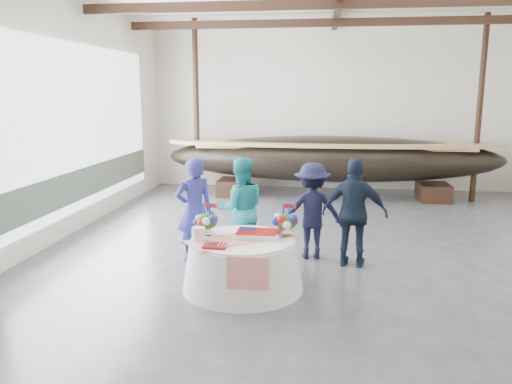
# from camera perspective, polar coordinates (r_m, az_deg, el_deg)

# --- Properties ---
(floor) EXTENTS (10.00, 12.00, 0.01)m
(floor) POSITION_cam_1_polar(r_m,az_deg,el_deg) (8.58, 8.97, -6.96)
(floor) COLOR #3D3D42
(floor) RESTS_ON ground
(wall_back) EXTENTS (10.00, 0.02, 4.50)m
(wall_back) POSITION_cam_1_polar(r_m,az_deg,el_deg) (14.16, 8.66, 9.48)
(wall_back) COLOR silver
(wall_back) RESTS_ON ground
(wall_front) EXTENTS (10.00, 0.02, 4.50)m
(wall_front) POSITION_cam_1_polar(r_m,az_deg,el_deg) (2.21, 14.50, -0.02)
(wall_front) COLOR silver
(wall_front) RESTS_ON ground
(wall_left) EXTENTS (0.02, 12.00, 4.50)m
(wall_left) POSITION_cam_1_polar(r_m,az_deg,el_deg) (9.43, -22.86, 7.88)
(wall_left) COLOR silver
(wall_left) RESTS_ON ground
(pavilion_structure) EXTENTS (9.80, 11.76, 4.50)m
(pavilion_structure) POSITION_cam_1_polar(r_m,az_deg,el_deg) (9.05, 9.67, 19.62)
(pavilion_structure) COLOR black
(pavilion_structure) RESTS_ON ground
(open_bay) EXTENTS (0.03, 7.00, 3.20)m
(open_bay) POSITION_cam_1_polar(r_m,az_deg,el_deg) (10.31, -19.66, 5.96)
(open_bay) COLOR silver
(open_bay) RESTS_ON ground
(longboat_display) EXTENTS (8.52, 1.70, 1.60)m
(longboat_display) POSITION_cam_1_polar(r_m,az_deg,el_deg) (12.88, 8.65, 3.82)
(longboat_display) COLOR black
(longboat_display) RESTS_ON ground
(banquet_table) EXTENTS (1.66, 1.66, 0.72)m
(banquet_table) POSITION_cam_1_polar(r_m,az_deg,el_deg) (6.93, -1.51, -8.18)
(banquet_table) COLOR white
(banquet_table) RESTS_ON ground
(tabletop_items) EXTENTS (1.56, 1.35, 0.40)m
(tabletop_items) POSITION_cam_1_polar(r_m,az_deg,el_deg) (6.91, -1.55, -3.85)
(tabletop_items) COLOR red
(tabletop_items) RESTS_ON banquet_table
(guest_woman_blue) EXTENTS (0.73, 0.67, 1.67)m
(guest_woman_blue) POSITION_cam_1_polar(r_m,az_deg,el_deg) (8.01, -7.08, -2.01)
(guest_woman_blue) COLOR navy
(guest_woman_blue) RESTS_ON ground
(guest_woman_teal) EXTENTS (0.95, 0.82, 1.67)m
(guest_woman_teal) POSITION_cam_1_polar(r_m,az_deg,el_deg) (7.99, -1.77, -1.98)
(guest_woman_teal) COLOR teal
(guest_woman_teal) RESTS_ON ground
(guest_man_left) EXTENTS (1.08, 0.71, 1.57)m
(guest_man_left) POSITION_cam_1_polar(r_m,az_deg,el_deg) (8.15, 6.42, -2.13)
(guest_man_left) COLOR black
(guest_man_left) RESTS_ON ground
(guest_man_right) EXTENTS (1.05, 0.57, 1.70)m
(guest_man_right) POSITION_cam_1_polar(r_m,az_deg,el_deg) (7.82, 11.20, -2.36)
(guest_man_right) COLOR #131D30
(guest_man_right) RESTS_ON ground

